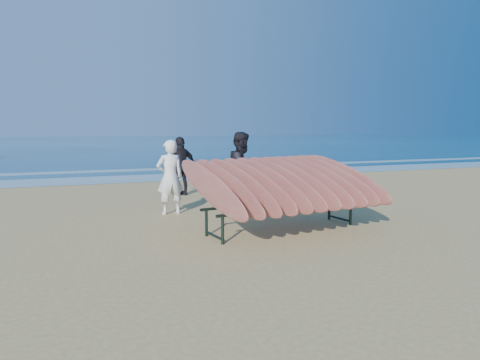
{
  "coord_description": "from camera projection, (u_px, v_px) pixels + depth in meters",
  "views": [
    {
      "loc": [
        -3.09,
        -7.13,
        1.98
      ],
      "look_at": [
        0.0,
        0.8,
        0.95
      ],
      "focal_mm": 32.0,
      "sensor_mm": 36.0,
      "label": 1
    }
  ],
  "objects": [
    {
      "name": "surfboard_rack",
      "position": [
        283.0,
        183.0,
        8.24
      ],
      "size": [
        3.54,
        3.2,
        1.55
      ],
      "rotation": [
        0.0,
        0.0,
        0.15
      ],
      "color": "black",
      "rests_on": "ground"
    },
    {
      "name": "person_dark_a",
      "position": [
        242.0,
        170.0,
        10.77
      ],
      "size": [
        1.16,
        1.15,
        1.89
      ],
      "primitive_type": "imported",
      "rotation": [
        0.0,
        0.0,
        0.75
      ],
      "color": "black",
      "rests_on": "ground"
    },
    {
      "name": "person_white",
      "position": [
        170.0,
        177.0,
        9.86
      ],
      "size": [
        0.65,
        0.45,
        1.72
      ],
      "primitive_type": "imported",
      "rotation": [
        0.0,
        0.0,
        3.21
      ],
      "color": "white",
      "rests_on": "ground"
    },
    {
      "name": "ocean",
      "position": [
        97.0,
        143.0,
        58.82
      ],
      "size": [
        160.0,
        160.0,
        0.0
      ],
      "primitive_type": "plane",
      "color": "navy",
      "rests_on": "ground"
    },
    {
      "name": "foam_near",
      "position": [
        157.0,
        178.0,
        17.2
      ],
      "size": [
        160.0,
        160.0,
        0.0
      ],
      "primitive_type": "plane",
      "color": "white",
      "rests_on": "ground"
    },
    {
      "name": "foam_far",
      "position": [
        144.0,
        170.0,
        20.43
      ],
      "size": [
        160.0,
        160.0,
        0.0
      ],
      "primitive_type": "plane",
      "color": "white",
      "rests_on": "ground"
    },
    {
      "name": "ground",
      "position": [
        256.0,
        235.0,
        7.95
      ],
      "size": [
        120.0,
        120.0,
        0.0
      ],
      "primitive_type": "plane",
      "color": "tan",
      "rests_on": "ground"
    },
    {
      "name": "person_dark_b",
      "position": [
        181.0,
        166.0,
        12.6
      ],
      "size": [
        1.1,
        0.71,
        1.74
      ],
      "primitive_type": "imported",
      "rotation": [
        0.0,
        0.0,
        3.44
      ],
      "color": "black",
      "rests_on": "ground"
    }
  ]
}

